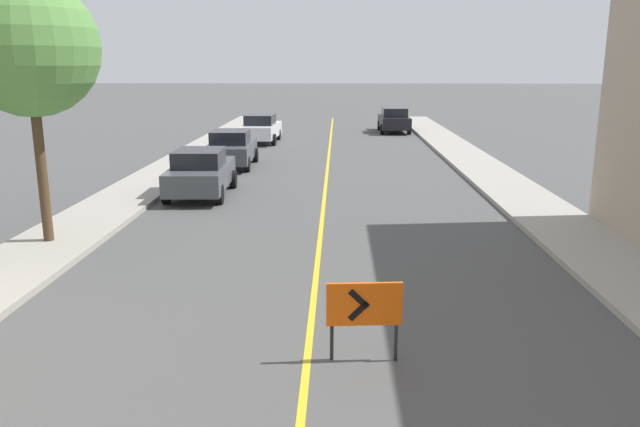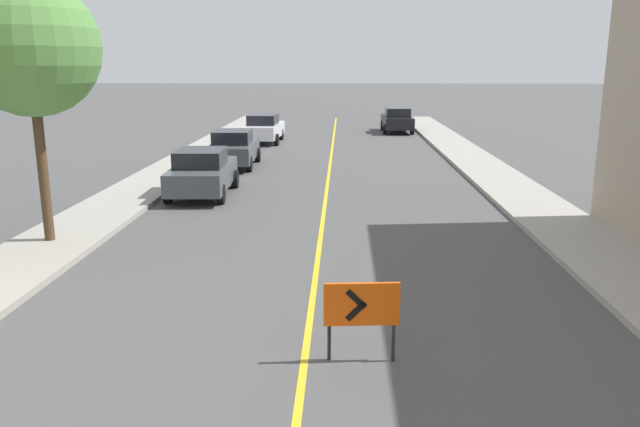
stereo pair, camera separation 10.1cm
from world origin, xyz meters
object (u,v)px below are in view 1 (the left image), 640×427
at_px(parked_car_curb_near, 201,172).
at_px(street_tree_left_near, 29,48).
at_px(arrow_barricade_primary, 364,307).
at_px(parked_car_curb_mid, 231,148).
at_px(parked_car_opposite_side, 394,120).
at_px(parked_car_curb_far, 261,128).

distance_m(parked_car_curb_near, street_tree_left_near, 7.64).
relative_size(arrow_barricade_primary, parked_car_curb_mid, 0.28).
xyz_separation_m(arrow_barricade_primary, parked_car_curb_near, (-5.03, 11.94, -0.06)).
xyz_separation_m(parked_car_opposite_side, street_tree_left_near, (-10.72, -26.40, 3.92)).
relative_size(parked_car_curb_mid, street_tree_left_near, 0.70).
xyz_separation_m(parked_car_curb_far, parked_car_opposite_side, (8.00, 5.76, 0.00)).
relative_size(parked_car_curb_near, parked_car_curb_mid, 1.00).
xyz_separation_m(arrow_barricade_primary, parked_car_opposite_side, (3.23, 32.26, -0.06)).
bearing_deg(arrow_barricade_primary, street_tree_left_near, 137.38).
relative_size(parked_car_curb_far, parked_car_opposite_side, 1.01).
height_order(arrow_barricade_primary, parked_car_curb_far, parked_car_curb_far).
bearing_deg(parked_car_curb_far, arrow_barricade_primary, -77.14).
bearing_deg(arrow_barricade_primary, parked_car_opposite_side, 79.70).
relative_size(parked_car_curb_near, street_tree_left_near, 0.71).
bearing_deg(parked_car_curb_near, parked_car_opposite_side, 65.51).
xyz_separation_m(parked_car_curb_near, parked_car_opposite_side, (8.26, 20.32, 0.00)).
relative_size(parked_car_curb_mid, parked_car_curb_far, 0.99).
bearing_deg(parked_car_curb_far, street_tree_left_near, -94.86).
bearing_deg(parked_car_opposite_side, parked_car_curb_near, -112.69).
xyz_separation_m(parked_car_curb_mid, parked_car_opposite_side, (8.25, 14.22, 0.00)).
height_order(parked_car_curb_far, parked_car_opposite_side, same).
xyz_separation_m(parked_car_curb_near, parked_car_curb_mid, (0.01, 6.09, 0.00)).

